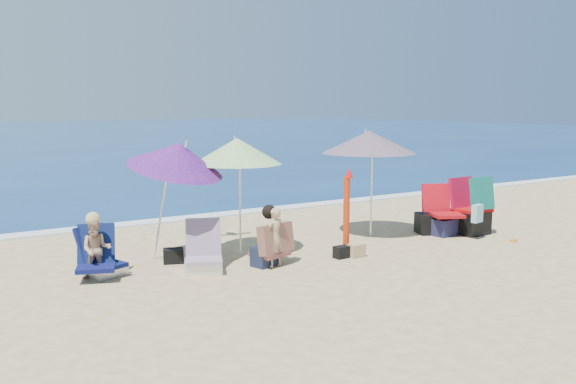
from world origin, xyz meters
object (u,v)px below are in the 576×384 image
person_left (96,249)px  umbrella_striped (237,151)px  umbrella_blue (177,156)px  camp_chair_left (434,219)px  furled_umbrella (347,207)px  person_center (274,237)px  umbrella_turquoise (369,142)px  chair_rainbow (203,258)px  chair_navy (102,262)px  camp_chair_right (472,213)px

person_left → umbrella_striped: bearing=5.3°
umbrella_blue → camp_chair_left: bearing=-6.3°
furled_umbrella → camp_chair_left: bearing=8.2°
person_center → umbrella_blue: bearing=139.5°
umbrella_turquoise → umbrella_striped: umbrella_turquoise is taller
chair_rainbow → camp_chair_left: 4.98m
umbrella_turquoise → chair_rainbow: 4.15m
chair_navy → person_left: (-0.12, -0.15, 0.25)m
umbrella_striped → furled_umbrella: umbrella_striped is taller
umbrella_blue → camp_chair_left: umbrella_blue is taller
umbrella_blue → chair_rainbow: (0.11, -0.67, -1.51)m
umbrella_striped → chair_navy: size_ratio=2.37×
furled_umbrella → camp_chair_right: (3.00, -0.10, -0.39)m
umbrella_blue → furled_umbrella: umbrella_blue is taller
umbrella_turquoise → furled_umbrella: (-1.20, -0.90, -1.01)m
umbrella_striped → camp_chair_right: (4.61, -1.01, -1.34)m
chair_rainbow → camp_chair_right: bearing=-3.4°
chair_navy → person_center: person_center is taller
camp_chair_right → umbrella_blue: bearing=170.0°
chair_rainbow → umbrella_striped: bearing=35.6°
chair_navy → chair_rainbow: (1.37, -0.61, 0.01)m
umbrella_striped → person_center: 1.64m
chair_rainbow → camp_chair_right: (5.56, -0.33, 0.21)m
umbrella_blue → camp_chair_left: size_ratio=2.00×
umbrella_striped → camp_chair_right: umbrella_striped is taller
umbrella_blue → chair_navy: bearing=-177.0°
umbrella_blue → person_left: size_ratio=2.13×
chair_rainbow → person_left: (-1.49, 0.46, 0.24)m
person_center → person_left: person_left is taller
chair_navy → camp_chair_right: camp_chair_right is taller
chair_navy → camp_chair_right: (6.93, -0.94, 0.22)m
camp_chair_right → person_center: 4.50m
person_center → umbrella_turquoise: bearing=20.1°
furled_umbrella → umbrella_striped: bearing=150.4°
umbrella_striped → camp_chair_left: size_ratio=1.91×
umbrella_blue → chair_navy: 1.98m
furled_umbrella → camp_chair_left: furled_umbrella is taller
furled_umbrella → person_center: bearing=-176.4°
camp_chair_left → chair_rainbow: bearing=-178.7°
camp_chair_left → person_left: bearing=177.0°
umbrella_striped → person_center: size_ratio=2.11×
chair_rainbow → camp_chair_left: size_ratio=0.81×
person_center → person_left: 2.67m
umbrella_striped → umbrella_blue: (-1.06, -0.01, -0.04)m
chair_rainbow → camp_chair_right: 5.58m
umbrella_blue → person_center: (1.17, -1.00, -1.25)m
camp_chair_left → person_left: 6.48m
chair_rainbow → person_left: 1.58m
umbrella_striped → camp_chair_left: (4.03, -0.57, -1.46)m
camp_chair_left → umbrella_striped: bearing=172.0°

